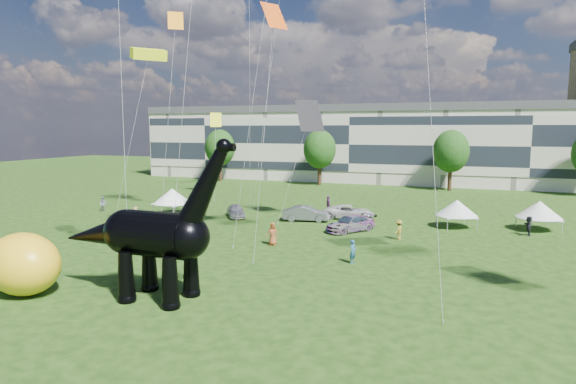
% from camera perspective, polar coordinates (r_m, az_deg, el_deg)
% --- Properties ---
extents(ground, '(220.00, 220.00, 0.00)m').
position_cam_1_polar(ground, '(25.26, -4.63, -13.70)').
color(ground, '#16330C').
rests_on(ground, ground).
extents(terrace_row, '(78.00, 11.00, 12.00)m').
position_cam_1_polar(terrace_row, '(85.30, 8.08, 5.38)').
color(terrace_row, beige).
rests_on(terrace_row, ground).
extents(tree_far_left, '(5.20, 5.20, 9.44)m').
position_cam_1_polar(tree_far_left, '(84.44, -8.08, 5.56)').
color(tree_far_left, '#382314').
rests_on(tree_far_left, ground).
extents(tree_mid_left, '(5.20, 5.20, 9.44)m').
position_cam_1_polar(tree_mid_left, '(77.56, 3.77, 5.44)').
color(tree_mid_left, '#382314').
rests_on(tree_mid_left, ground).
extents(tree_mid_right, '(5.20, 5.20, 9.44)m').
position_cam_1_polar(tree_mid_right, '(74.41, 18.77, 4.97)').
color(tree_mid_right, '#382314').
rests_on(tree_mid_right, ground).
extents(dinosaur_sculpture, '(10.94, 3.01, 9.00)m').
position_cam_1_polar(dinosaur_sculpture, '(26.91, -16.02, -5.08)').
color(dinosaur_sculpture, black).
rests_on(dinosaur_sculpture, ground).
extents(car_silver, '(3.49, 4.16, 1.34)m').
position_cam_1_polar(car_silver, '(50.07, -6.20, -2.23)').
color(car_silver, silver).
rests_on(car_silver, ground).
extents(car_grey, '(4.81, 2.57, 1.51)m').
position_cam_1_polar(car_grey, '(47.72, 2.16, -2.57)').
color(car_grey, slate).
rests_on(car_grey, ground).
extents(car_white, '(5.21, 2.73, 1.40)m').
position_cam_1_polar(car_white, '(49.34, 7.28, -2.35)').
color(car_white, silver).
rests_on(car_white, ground).
extents(car_dark, '(4.47, 5.14, 1.42)m').
position_cam_1_polar(car_dark, '(43.29, 7.40, -3.74)').
color(car_dark, '#595960').
rests_on(car_dark, ground).
extents(gazebo_near, '(4.91, 4.91, 2.60)m').
position_cam_1_polar(gazebo_near, '(47.15, 19.38, -1.80)').
color(gazebo_near, silver).
rests_on(gazebo_near, ground).
extents(gazebo_far, '(4.72, 4.72, 2.69)m').
position_cam_1_polar(gazebo_far, '(48.75, 27.63, -1.87)').
color(gazebo_far, silver).
rests_on(gazebo_far, ground).
extents(gazebo_left, '(4.60, 4.60, 2.79)m').
position_cam_1_polar(gazebo_left, '(52.74, -13.56, -0.48)').
color(gazebo_left, white).
rests_on(gazebo_left, ground).
extents(inflatable_yellow, '(5.02, 4.17, 3.47)m').
position_cam_1_polar(inflatable_yellow, '(30.48, -28.85, -7.48)').
color(inflatable_yellow, yellow).
rests_on(inflatable_yellow, ground).
extents(visitors, '(43.68, 19.73, 1.83)m').
position_cam_1_polar(visitors, '(44.03, 1.05, -3.28)').
color(visitors, '#994D26').
rests_on(visitors, ground).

